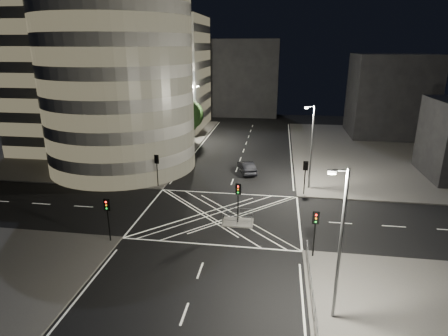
% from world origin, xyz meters
% --- Properties ---
extents(ground, '(120.00, 120.00, 0.00)m').
position_xyz_m(ground, '(0.00, 0.00, 0.00)').
color(ground, black).
rests_on(ground, ground).
extents(sidewalk_far_left, '(42.00, 42.00, 0.15)m').
position_xyz_m(sidewalk_far_left, '(-29.00, 27.00, 0.07)').
color(sidewalk_far_left, '#53514E').
rests_on(sidewalk_far_left, ground).
extents(sidewalk_far_right, '(42.00, 42.00, 0.15)m').
position_xyz_m(sidewalk_far_right, '(29.00, 27.00, 0.07)').
color(sidewalk_far_right, '#53514E').
rests_on(sidewalk_far_right, ground).
extents(central_island, '(3.00, 2.00, 0.15)m').
position_xyz_m(central_island, '(2.00, -1.50, 0.07)').
color(central_island, slate).
rests_on(central_island, ground).
extents(office_tower_curved, '(30.00, 29.00, 27.20)m').
position_xyz_m(office_tower_curved, '(-20.74, 18.74, 12.65)').
color(office_tower_curved, gray).
rests_on(office_tower_curved, sidewalk_far_left).
extents(office_block_rear, '(24.00, 16.00, 22.00)m').
position_xyz_m(office_block_rear, '(-22.00, 42.00, 11.15)').
color(office_block_rear, gray).
rests_on(office_block_rear, sidewalk_far_left).
extents(building_right_far, '(14.00, 12.00, 15.00)m').
position_xyz_m(building_right_far, '(26.00, 40.00, 7.65)').
color(building_right_far, black).
rests_on(building_right_far, sidewalk_far_right).
extents(building_far_end, '(18.00, 8.00, 18.00)m').
position_xyz_m(building_far_end, '(-4.00, 58.00, 9.00)').
color(building_far_end, black).
rests_on(building_far_end, ground).
extents(tree_a, '(4.79, 4.79, 7.79)m').
position_xyz_m(tree_a, '(-10.50, 9.00, 5.17)').
color(tree_a, black).
rests_on(tree_a, sidewalk_far_left).
extents(tree_b, '(5.18, 5.18, 7.87)m').
position_xyz_m(tree_b, '(-10.50, 15.00, 5.03)').
color(tree_b, black).
rests_on(tree_b, sidewalk_far_left).
extents(tree_c, '(3.83, 3.83, 6.50)m').
position_xyz_m(tree_c, '(-10.50, 21.00, 4.44)').
color(tree_c, black).
rests_on(tree_c, sidewalk_far_left).
extents(tree_d, '(5.74, 5.74, 8.45)m').
position_xyz_m(tree_d, '(-10.50, 27.00, 5.29)').
color(tree_d, black).
rests_on(tree_d, sidewalk_far_left).
extents(tree_e, '(4.36, 4.36, 6.66)m').
position_xyz_m(tree_e, '(-10.50, 33.00, 4.29)').
color(tree_e, black).
rests_on(tree_e, sidewalk_far_left).
extents(traffic_signal_fl, '(0.55, 0.22, 4.00)m').
position_xyz_m(traffic_signal_fl, '(-8.80, 6.80, 2.91)').
color(traffic_signal_fl, black).
rests_on(traffic_signal_fl, sidewalk_far_left).
extents(traffic_signal_nl, '(0.55, 0.22, 4.00)m').
position_xyz_m(traffic_signal_nl, '(-8.80, -6.80, 2.91)').
color(traffic_signal_nl, black).
rests_on(traffic_signal_nl, sidewalk_near_left).
extents(traffic_signal_fr, '(0.55, 0.22, 4.00)m').
position_xyz_m(traffic_signal_fr, '(8.80, 6.80, 2.91)').
color(traffic_signal_fr, black).
rests_on(traffic_signal_fr, sidewalk_far_right).
extents(traffic_signal_nr, '(0.55, 0.22, 4.00)m').
position_xyz_m(traffic_signal_nr, '(8.80, -6.80, 2.91)').
color(traffic_signal_nr, black).
rests_on(traffic_signal_nr, sidewalk_near_right).
extents(traffic_signal_island, '(0.55, 0.22, 4.00)m').
position_xyz_m(traffic_signal_island, '(2.00, -1.50, 2.91)').
color(traffic_signal_island, black).
rests_on(traffic_signal_island, central_island).
extents(street_lamp_left_near, '(1.25, 0.25, 10.00)m').
position_xyz_m(street_lamp_left_near, '(-9.44, 12.00, 5.54)').
color(street_lamp_left_near, slate).
rests_on(street_lamp_left_near, sidewalk_far_left).
extents(street_lamp_left_far, '(1.25, 0.25, 10.00)m').
position_xyz_m(street_lamp_left_far, '(-9.44, 30.00, 5.54)').
color(street_lamp_left_far, slate).
rests_on(street_lamp_left_far, sidewalk_far_left).
extents(street_lamp_right_far, '(1.25, 0.25, 10.00)m').
position_xyz_m(street_lamp_right_far, '(9.44, 9.00, 5.54)').
color(street_lamp_right_far, slate).
rests_on(street_lamp_right_far, sidewalk_far_right).
extents(street_lamp_right_near, '(1.25, 0.25, 10.00)m').
position_xyz_m(street_lamp_right_near, '(9.44, -14.00, 5.54)').
color(street_lamp_right_near, slate).
rests_on(street_lamp_right_near, sidewalk_near_right).
extents(railing_near_right, '(0.06, 11.70, 1.10)m').
position_xyz_m(railing_near_right, '(8.30, -12.15, 0.70)').
color(railing_near_right, slate).
rests_on(railing_near_right, sidewalk_near_right).
extents(railing_island_south, '(2.80, 0.06, 1.10)m').
position_xyz_m(railing_island_south, '(2.00, -2.40, 0.70)').
color(railing_island_south, slate).
rests_on(railing_island_south, central_island).
extents(railing_island_north, '(2.80, 0.06, 1.10)m').
position_xyz_m(railing_island_north, '(2.00, -0.60, 0.70)').
color(railing_island_north, slate).
rests_on(railing_island_north, central_island).
extents(sedan, '(3.13, 5.19, 1.61)m').
position_xyz_m(sedan, '(1.50, 13.83, 0.81)').
color(sedan, black).
rests_on(sedan, ground).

